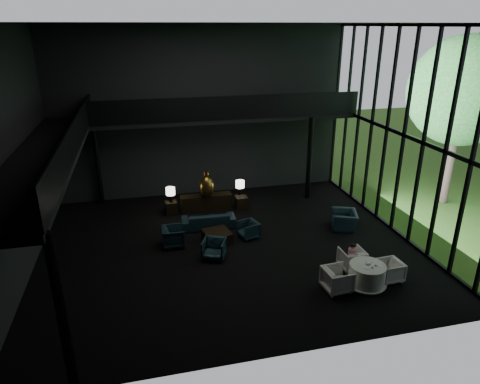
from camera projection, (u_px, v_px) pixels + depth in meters
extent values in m
cube|color=black|center=(229.00, 247.00, 16.43)|extent=(14.00, 12.00, 0.02)
cube|color=black|center=(227.00, 23.00, 13.51)|extent=(14.00, 12.00, 0.02)
cube|color=black|center=(202.00, 114.00, 20.40)|extent=(14.00, 0.04, 8.00)
cube|color=black|center=(283.00, 215.00, 9.54)|extent=(14.00, 0.04, 8.00)
cube|color=black|center=(11.00, 160.00, 13.45)|extent=(0.04, 12.00, 8.00)
cube|color=black|center=(45.00, 157.00, 13.67)|extent=(2.00, 12.00, 0.25)
cube|color=black|center=(227.00, 117.00, 19.71)|extent=(12.00, 2.00, 0.25)
cube|color=black|center=(75.00, 137.00, 13.66)|extent=(0.06, 12.00, 1.00)
cube|color=black|center=(231.00, 108.00, 18.59)|extent=(12.00, 0.06, 1.00)
cylinder|color=black|center=(61.00, 314.00, 9.45)|extent=(0.24, 0.24, 4.00)
cylinder|color=black|center=(97.00, 163.00, 19.77)|extent=(0.24, 0.24, 4.00)
cylinder|color=black|center=(309.00, 159.00, 20.36)|extent=(0.24, 0.24, 4.00)
cylinder|color=#382D23|center=(452.00, 153.00, 19.73)|extent=(0.36, 0.36, 4.90)
sphere|color=#2B5E21|center=(464.00, 91.00, 18.71)|extent=(4.80, 4.80, 4.80)
cube|color=black|center=(206.00, 202.00, 19.60)|extent=(2.31, 0.52, 0.73)
ellipsoid|color=brown|center=(207.00, 186.00, 19.07)|extent=(0.65, 0.65, 1.00)
cylinder|color=brown|center=(206.00, 174.00, 18.85)|extent=(0.22, 0.22, 0.20)
cube|color=black|center=(171.00, 208.00, 19.25)|extent=(0.52, 0.52, 0.57)
cylinder|color=black|center=(171.00, 198.00, 19.05)|extent=(0.12, 0.12, 0.36)
cylinder|color=white|center=(170.00, 191.00, 18.92)|extent=(0.41, 0.41, 0.33)
cube|color=black|center=(241.00, 202.00, 19.77)|extent=(0.53, 0.53, 0.59)
cylinder|color=black|center=(240.00, 191.00, 19.83)|extent=(0.12, 0.12, 0.36)
cylinder|color=white|center=(240.00, 184.00, 19.70)|extent=(0.41, 0.41, 0.33)
imported|color=black|center=(208.00, 217.00, 17.87)|extent=(2.36, 0.76, 0.91)
imported|color=#1F3241|center=(174.00, 235.00, 16.35)|extent=(0.88, 0.93, 0.94)
imported|color=#142838|center=(248.00, 229.00, 17.03)|extent=(0.81, 0.84, 0.72)
imported|color=#1E2F39|center=(214.00, 247.00, 15.49)|extent=(1.08, 1.05, 0.86)
imported|color=#253947|center=(344.00, 217.00, 17.78)|extent=(1.10, 1.35, 1.02)
cube|color=black|center=(217.00, 237.00, 16.75)|extent=(1.14, 1.14, 0.43)
cylinder|color=white|center=(367.00, 275.00, 13.88)|extent=(1.17, 1.17, 0.75)
cone|color=white|center=(366.00, 284.00, 14.00)|extent=(1.32, 1.32, 0.10)
imported|color=white|center=(352.00, 257.00, 14.84)|extent=(0.83, 0.78, 0.84)
imported|color=silver|center=(389.00, 270.00, 14.16)|extent=(0.76, 0.80, 0.78)
imported|color=silver|center=(338.00, 277.00, 13.59)|extent=(0.94, 0.99, 0.96)
cylinder|color=#E2ADCA|center=(352.00, 254.00, 14.63)|extent=(0.28, 0.28, 0.39)
sphere|color=#D8A884|center=(353.00, 246.00, 14.52)|extent=(0.20, 0.20, 0.20)
ellipsoid|color=black|center=(353.00, 245.00, 14.51)|extent=(0.21, 0.21, 0.14)
cylinder|color=white|center=(367.00, 268.00, 13.59)|extent=(0.28, 0.28, 0.02)
cylinder|color=white|center=(369.00, 261.00, 13.96)|extent=(0.25, 0.25, 0.02)
cylinder|color=white|center=(380.00, 266.00, 13.68)|extent=(0.14, 0.14, 0.01)
cylinder|color=white|center=(376.00, 265.00, 13.68)|extent=(0.11, 0.11, 0.07)
ellipsoid|color=white|center=(368.00, 264.00, 13.75)|extent=(0.17, 0.17, 0.08)
cylinder|color=#99999E|center=(372.00, 267.00, 13.56)|extent=(0.07, 0.07, 0.07)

